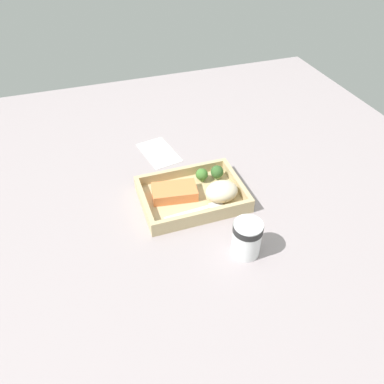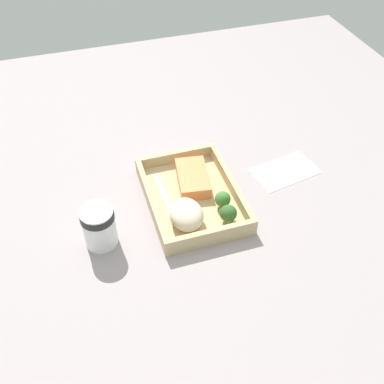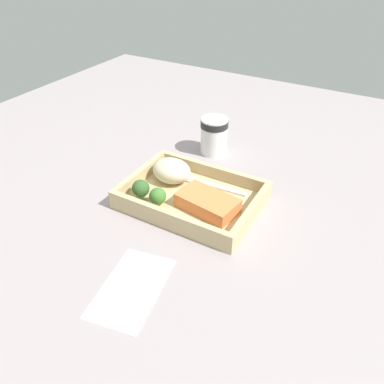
# 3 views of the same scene
# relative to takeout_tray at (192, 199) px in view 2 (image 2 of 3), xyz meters

# --- Properties ---
(ground_plane) EXTENTS (1.60, 1.60, 0.02)m
(ground_plane) POSITION_rel_takeout_tray_xyz_m (0.00, 0.00, -0.02)
(ground_plane) COLOR gray
(takeout_tray) EXTENTS (0.27, 0.20, 0.01)m
(takeout_tray) POSITION_rel_takeout_tray_xyz_m (0.00, 0.00, 0.00)
(takeout_tray) COLOR tan
(takeout_tray) RESTS_ON ground_plane
(tray_rim) EXTENTS (0.27, 0.20, 0.03)m
(tray_rim) POSITION_rel_takeout_tray_xyz_m (0.00, 0.00, 0.02)
(tray_rim) COLOR tan
(tray_rim) RESTS_ON takeout_tray
(salmon_fillet) EXTENTS (0.13, 0.08, 0.03)m
(salmon_fillet) POSITION_rel_takeout_tray_xyz_m (-0.04, 0.02, 0.02)
(salmon_fillet) COLOR #EE8046
(salmon_fillet) RESTS_ON takeout_tray
(mashed_potatoes) EXTENTS (0.09, 0.07, 0.05)m
(mashed_potatoes) POSITION_rel_takeout_tray_xyz_m (0.07, -0.03, 0.03)
(mashed_potatoes) COLOR beige
(mashed_potatoes) RESTS_ON takeout_tray
(broccoli_floret_1) EXTENTS (0.03, 0.03, 0.04)m
(broccoli_floret_1) POSITION_rel_takeout_tray_xyz_m (0.05, 0.05, 0.03)
(broccoli_floret_1) COLOR #85A862
(broccoli_floret_1) RESTS_ON takeout_tray
(broccoli_floret_2) EXTENTS (0.04, 0.04, 0.04)m
(broccoli_floret_2) POSITION_rel_takeout_tray_xyz_m (0.09, 0.05, 0.03)
(broccoli_floret_2) COLOR #779B57
(broccoli_floret_2) RESTS_ON takeout_tray
(fork) EXTENTS (0.16, 0.03, 0.00)m
(fork) POSITION_rel_takeout_tray_xyz_m (-0.00, -0.06, 0.01)
(fork) COLOR silver
(fork) RESTS_ON takeout_tray
(paper_cup) EXTENTS (0.07, 0.07, 0.09)m
(paper_cup) POSITION_rel_takeout_tray_xyz_m (0.06, -0.21, 0.04)
(paper_cup) COLOR white
(paper_cup) RESTS_ON ground_plane
(receipt_slip) EXTENTS (0.12, 0.17, 0.00)m
(receipt_slip) POSITION_rel_takeout_tray_xyz_m (-0.03, 0.24, -0.00)
(receipt_slip) COLOR white
(receipt_slip) RESTS_ON ground_plane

